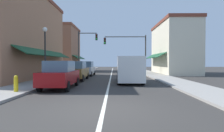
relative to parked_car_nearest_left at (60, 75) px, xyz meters
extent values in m
plane|color=#33302D|center=(3.08, 12.86, -0.88)|extent=(80.00, 80.00, 0.00)
cube|color=gray|center=(-2.42, 12.86, -0.82)|extent=(2.60, 56.00, 0.12)
cube|color=gray|center=(8.58, 12.86, -0.82)|extent=(2.60, 56.00, 0.12)
cube|color=silver|center=(3.08, 12.86, -0.88)|extent=(0.14, 52.00, 0.01)
cube|color=#9E6B4C|center=(-6.08, 6.86, 3.31)|extent=(4.72, 14.00, 8.38)
cube|color=slate|center=(-3.78, 6.86, 0.52)|extent=(0.08, 10.64, 1.80)
cube|color=#194C2D|center=(-3.17, 6.86, 1.72)|extent=(1.27, 11.76, 0.73)
cube|color=slate|center=(-3.78, 3.78, 5.16)|extent=(0.08, 1.10, 1.30)
cube|color=slate|center=(-3.78, 9.94, 5.16)|extent=(0.08, 1.10, 1.30)
cube|color=beige|center=(12.00, 14.86, 2.60)|extent=(4.23, 10.00, 6.96)
cube|color=brown|center=(12.00, 14.86, 6.28)|extent=(4.43, 10.20, 0.40)
cube|color=slate|center=(9.94, 14.86, 0.52)|extent=(0.08, 7.60, 1.80)
cube|color=#194C2D|center=(9.33, 14.86, 1.72)|extent=(1.27, 8.40, 0.73)
cube|color=slate|center=(9.94, 12.66, 4.13)|extent=(0.08, 1.10, 1.30)
cube|color=slate|center=(9.94, 17.06, 4.13)|extent=(0.08, 1.10, 1.30)
cube|color=#8E5B42|center=(-6.12, 22.86, 3.09)|extent=(4.81, 8.00, 7.95)
cube|color=brown|center=(-6.12, 22.86, 7.27)|extent=(5.01, 8.20, 0.40)
cube|color=slate|center=(-3.78, 22.86, 0.52)|extent=(0.08, 6.08, 1.80)
cube|color=#194C2D|center=(-3.17, 22.86, 1.72)|extent=(1.27, 6.72, 0.73)
cube|color=slate|center=(-3.78, 21.10, 4.84)|extent=(0.08, 1.10, 1.30)
cube|color=slate|center=(-3.78, 24.62, 4.84)|extent=(0.08, 1.10, 1.30)
cube|color=maroon|center=(0.00, 0.03, -0.17)|extent=(1.74, 4.11, 0.80)
cube|color=slate|center=(0.00, -0.07, 0.56)|extent=(1.53, 2.01, 0.66)
cylinder|color=black|center=(-0.80, 1.37, -0.57)|extent=(0.20, 0.62, 0.62)
cylinder|color=black|center=(0.78, 1.38, -0.57)|extent=(0.20, 0.62, 0.62)
cylinder|color=black|center=(-0.78, -1.33, -0.57)|extent=(0.20, 0.62, 0.62)
cylinder|color=black|center=(0.80, -1.32, -0.57)|extent=(0.20, 0.62, 0.62)
cube|color=brown|center=(-0.04, 5.30, -0.17)|extent=(1.77, 4.12, 0.80)
cube|color=slate|center=(-0.04, 5.20, 0.56)|extent=(1.54, 2.02, 0.66)
cylinder|color=black|center=(-0.81, 6.66, -0.57)|extent=(0.21, 0.62, 0.62)
cylinder|color=black|center=(0.77, 6.64, -0.57)|extent=(0.21, 0.62, 0.62)
cylinder|color=black|center=(-0.85, 3.95, -0.57)|extent=(0.21, 0.62, 0.62)
cylinder|color=black|center=(0.74, 3.94, -0.57)|extent=(0.21, 0.62, 0.62)
cube|color=#B7BABF|center=(0.03, 10.89, -0.17)|extent=(1.83, 4.14, 0.80)
cube|color=slate|center=(0.03, 10.79, 0.56)|extent=(1.57, 2.04, 0.66)
cylinder|color=black|center=(-0.72, 12.26, -0.57)|extent=(0.22, 0.63, 0.62)
cylinder|color=black|center=(0.86, 12.22, -0.57)|extent=(0.22, 0.63, 0.62)
cylinder|color=black|center=(-0.79, 9.56, -0.57)|extent=(0.22, 0.63, 0.62)
cylinder|color=black|center=(0.79, 9.52, -0.57)|extent=(0.22, 0.63, 0.62)
cube|color=silver|center=(4.72, 3.44, 0.29)|extent=(2.01, 5.02, 1.90)
cube|color=slate|center=(4.74, 5.84, 0.72)|extent=(1.73, 0.29, 0.84)
cube|color=black|center=(4.74, 6.02, -0.40)|extent=(1.86, 0.22, 0.24)
cylinder|color=black|center=(3.85, 5.00, -0.52)|extent=(0.25, 0.72, 0.72)
cylinder|color=black|center=(5.61, 4.98, -0.52)|extent=(0.25, 0.72, 0.72)
cylinder|color=black|center=(3.82, 1.90, -0.52)|extent=(0.25, 0.72, 0.72)
cylinder|color=black|center=(5.58, 1.88, -0.52)|extent=(0.25, 0.72, 0.72)
cylinder|color=#333333|center=(7.88, 14.14, 1.86)|extent=(0.18, 0.18, 5.48)
cylinder|color=#333333|center=(5.02, 14.14, 4.35)|extent=(5.71, 0.12, 0.12)
cube|color=black|center=(2.17, 13.96, 3.75)|extent=(0.30, 0.24, 0.90)
sphere|color=#420F0F|center=(2.17, 13.83, 4.03)|extent=(0.20, 0.20, 0.20)
sphere|color=#3D2D0C|center=(2.17, 13.83, 3.75)|extent=(0.20, 0.20, 0.20)
sphere|color=green|center=(2.17, 13.83, 3.47)|extent=(0.20, 0.20, 0.20)
cylinder|color=#333333|center=(-1.72, 15.01, 2.19)|extent=(0.18, 0.18, 6.14)
cylinder|color=#333333|center=(-0.40, 15.01, 5.01)|extent=(2.64, 0.12, 0.12)
cube|color=black|center=(0.92, 14.83, 4.41)|extent=(0.30, 0.24, 0.90)
sphere|color=#420F0F|center=(0.92, 14.70, 4.69)|extent=(0.20, 0.20, 0.20)
sphere|color=#3D2D0C|center=(0.92, 14.70, 4.41)|extent=(0.20, 0.20, 0.20)
sphere|color=green|center=(0.92, 14.70, 4.13)|extent=(0.20, 0.20, 0.20)
cylinder|color=black|center=(-1.88, 2.45, 1.14)|extent=(0.12, 0.12, 4.03)
sphere|color=white|center=(-1.88, 2.45, 3.33)|extent=(0.36, 0.36, 0.36)
cylinder|color=gold|center=(-1.77, -2.00, -0.41)|extent=(0.22, 0.22, 0.70)
sphere|color=gold|center=(-1.77, -2.00, 0.01)|extent=(0.20, 0.20, 0.20)
camera|label=1|loc=(3.47, -11.69, 0.82)|focal=29.45mm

